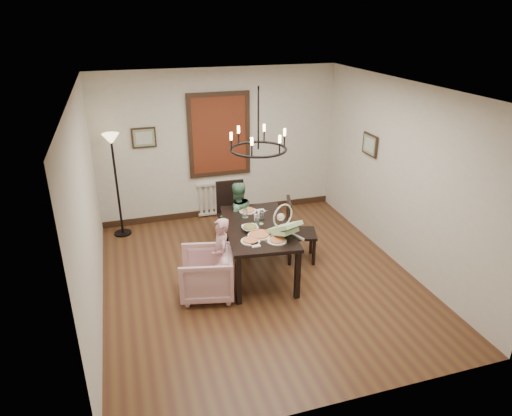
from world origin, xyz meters
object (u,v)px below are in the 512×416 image
armchair (206,274)px  baby_bouncer (284,226)px  drinking_glass (257,223)px  chair_far (233,214)px  seated_man (237,223)px  dining_table (258,231)px  floor_lamp (117,187)px  chair_right (301,230)px  elderly_woman (221,262)px

armchair → baby_bouncer: bearing=99.4°
drinking_glass → chair_far: bearing=95.1°
baby_bouncer → drinking_glass: (-0.26, 0.40, -0.10)m
chair_far → seated_man: 0.27m
dining_table → baby_bouncer: bearing=-54.3°
dining_table → floor_lamp: bearing=141.9°
drinking_glass → chair_right: bearing=14.7°
dining_table → seated_man: (-0.11, 0.78, -0.20)m
baby_bouncer → seated_man: bearing=84.7°
elderly_woman → drinking_glass: 0.79m
chair_right → armchair: chair_right is taller
armchair → drinking_glass: drinking_glass is taller
elderly_woman → chair_far: bearing=160.7°
elderly_woman → drinking_glass: (0.62, 0.31, 0.38)m
elderly_woman → floor_lamp: (-1.30, 2.30, 0.43)m
chair_right → drinking_glass: 0.88m
seated_man → baby_bouncer: size_ratio=2.00×
dining_table → armchair: size_ratio=2.39×
chair_right → floor_lamp: bearing=73.2°
chair_right → seated_man: bearing=72.1°
dining_table → elderly_woman: bearing=-145.0°
seated_man → baby_bouncer: bearing=97.4°
chair_far → floor_lamp: bearing=154.6°
chair_right → baby_bouncer: (-0.53, -0.61, 0.42)m
dining_table → chair_far: (-0.12, 1.04, -0.16)m
armchair → baby_bouncer: baby_bouncer is taller
baby_bouncer → drinking_glass: size_ratio=3.84×
dining_table → elderly_woman: size_ratio=1.90×
seated_man → dining_table: bearing=89.6°
floor_lamp → armchair: bearing=-65.2°
seated_man → baby_bouncer: (0.35, -1.21, 0.45)m
chair_far → baby_bouncer: (0.36, -1.47, 0.40)m
seated_man → floor_lamp: bearing=-41.5°
armchair → dining_table: bearing=125.8°
elderly_woman → seated_man: (0.53, 1.12, 0.03)m
seated_man → floor_lamp: floor_lamp is taller
drinking_glass → floor_lamp: bearing=134.0°
armchair → seated_man: 1.39m
chair_far → drinking_glass: chair_far is taller
chair_right → elderly_woman: chair_right is taller
elderly_woman → baby_bouncer: 1.01m
drinking_glass → seated_man: bearing=96.4°
chair_far → seated_man: bearing=-87.7°
seated_man → drinking_glass: size_ratio=7.68×
armchair → baby_bouncer: 1.26m
seated_man → floor_lamp: 2.21m
dining_table → baby_bouncer: 0.55m
elderly_woman → dining_table: bearing=119.6°
chair_far → dining_table: bearing=-82.2°
armchair → elderly_woman: (0.22, 0.03, 0.13)m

